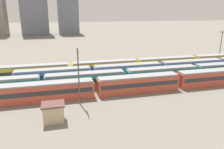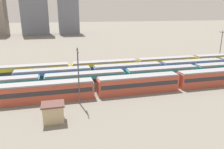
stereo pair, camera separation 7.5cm
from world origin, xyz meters
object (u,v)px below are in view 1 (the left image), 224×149
object	(u,v)px
train_track_3	(137,65)
signal_hut	(54,112)
catenary_pole_0	(79,74)
catenary_pole_1	(221,46)
train_track_1	(195,72)
train_track_2	(161,69)

from	to	relation	value
train_track_3	signal_hut	size ratio (longest dim) A/B	20.75
catenary_pole_0	catenary_pole_1	world-z (taller)	catenary_pole_1
train_track_1	signal_hut	xyz separation A→B (m)	(-35.43, -14.19, -0.35)
train_track_3	catenary_pole_0	distance (m)	26.76
signal_hut	train_track_1	bearing A→B (deg)	21.82
catenary_pole_0	signal_hut	world-z (taller)	catenary_pole_0
catenary_pole_0	signal_hut	distance (m)	8.67
train_track_2	signal_hut	xyz separation A→B (m)	(-28.32, -19.39, -0.35)
catenary_pole_0	signal_hut	xyz separation A→B (m)	(-4.77, -5.75, -4.41)
train_track_3	catenary_pole_1	world-z (taller)	catenary_pole_1
train_track_2	train_track_3	world-z (taller)	same
train_track_2	catenary_pole_1	bearing A→B (deg)	17.51
train_track_3	catenary_pole_1	xyz separation A→B (m)	(30.23, 2.77, 4.14)
train_track_3	signal_hut	world-z (taller)	train_track_3
catenary_pole_1	signal_hut	xyz separation A→B (m)	(-53.56, -27.35, -4.49)
catenary_pole_1	train_track_3	bearing A→B (deg)	-174.77
train_track_2	catenary_pole_0	world-z (taller)	catenary_pole_0
catenary_pole_0	train_track_3	bearing A→B (deg)	45.42
train_track_3	catenary_pole_1	size ratio (longest dim) A/B	6.81
train_track_3	catenary_pole_0	xyz separation A→B (m)	(-18.57, -18.84, 4.06)
train_track_2	signal_hut	size ratio (longest dim) A/B	20.75
train_track_2	train_track_3	distance (m)	7.21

